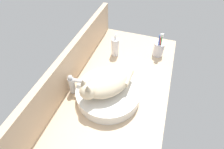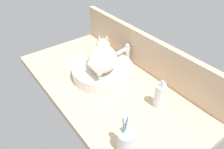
% 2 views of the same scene
% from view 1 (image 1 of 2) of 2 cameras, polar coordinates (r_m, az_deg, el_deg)
% --- Properties ---
extents(ground_plane, '(1.20, 0.61, 0.04)m').
position_cam_1_polar(ground_plane, '(1.09, 1.76, -4.68)').
color(ground_plane, '#D1B28E').
extents(backsplash_panel, '(1.20, 0.04, 0.23)m').
position_cam_1_polar(backsplash_panel, '(1.08, -12.82, 3.67)').
color(backsplash_panel, '#CCAD8C').
rests_on(backsplash_panel, ground_plane).
extents(sink_basin, '(0.36, 0.36, 0.07)m').
position_cam_1_polar(sink_basin, '(1.00, -1.24, -6.06)').
color(sink_basin, silver).
rests_on(sink_basin, ground_plane).
extents(cat, '(0.30, 0.29, 0.14)m').
position_cam_1_polar(cat, '(0.92, -2.01, -2.97)').
color(cat, beige).
rests_on(cat, sink_basin).
extents(faucet, '(0.04, 0.12, 0.14)m').
position_cam_1_polar(faucet, '(1.01, -12.48, -2.91)').
color(faucet, silver).
rests_on(faucet, ground_plane).
extents(soap_dispenser, '(0.05, 0.05, 0.17)m').
position_cam_1_polar(soap_dispenser, '(1.24, 1.00, 8.98)').
color(soap_dispenser, silver).
rests_on(soap_dispenser, ground_plane).
extents(toothbrush_cup, '(0.07, 0.07, 0.19)m').
position_cam_1_polar(toothbrush_cup, '(1.29, 15.01, 8.12)').
color(toothbrush_cup, silver).
rests_on(toothbrush_cup, ground_plane).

